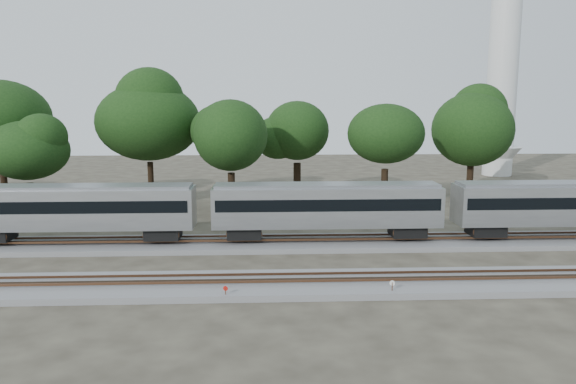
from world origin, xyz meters
name	(u,v)px	position (x,y,z in m)	size (l,w,h in m)	color
ground	(213,269)	(0.00, 0.00, 0.00)	(160.00, 160.00, 0.00)	#383328
track_far	(220,244)	(0.00, 6.00, 0.21)	(160.00, 5.00, 0.73)	slate
track_near	(207,286)	(0.00, -4.00, 0.21)	(160.00, 5.00, 0.73)	slate
train	(449,204)	(18.13, 6.00, 3.26)	(111.65, 3.19, 4.70)	silver
switch_stand_red	(226,292)	(1.26, -6.18, 0.58)	(0.28, 0.13, 0.91)	#512D19
switch_stand_white	(392,286)	(10.92, -5.91, 0.64)	(0.31, 0.14, 1.01)	#512D19
switch_lever	(344,291)	(8.19, -5.23, 0.15)	(0.50, 0.30, 0.30)	#512D19
tree_2	(27,151)	(-18.64, 16.57, 6.66)	(6.80, 6.80, 9.59)	black
tree_3	(149,122)	(-8.44, 22.37, 9.09)	(9.25, 9.25, 13.05)	black
tree_4	(231,135)	(0.31, 17.88, 7.95)	(8.10, 8.10, 11.42)	black
tree_5	(297,131)	(7.31, 26.38, 7.93)	(8.08, 8.08, 11.38)	black
tree_6	(386,134)	(16.09, 20.46, 7.90)	(8.05, 8.05, 11.35)	black
tree_7	(472,130)	(27.13, 25.75, 8.04)	(8.19, 8.19, 11.54)	black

